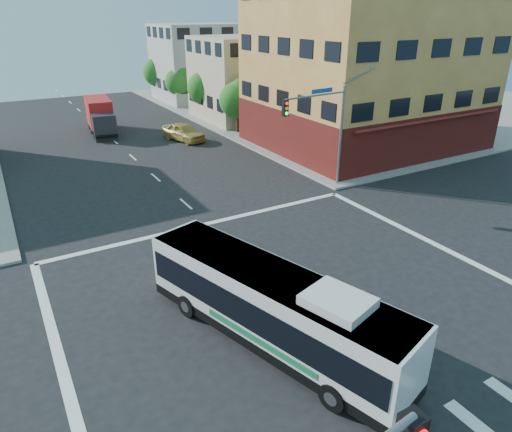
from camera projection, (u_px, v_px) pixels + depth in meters
ground at (301, 305)px, 19.51m from camera, size 120.00×120.00×0.00m
sidewalk_ne at (362, 101)px, 63.11m from camera, size 50.00×50.00×0.15m
corner_building_ne at (367, 80)px, 40.82m from camera, size 18.10×15.44×14.00m
building_east_near at (252, 78)px, 52.24m from camera, size 12.06×10.06×9.00m
building_east_far at (202, 63)px, 63.07m from camera, size 12.06×10.06×10.00m
signal_mast_ne at (324, 119)px, 30.00m from camera, size 7.91×1.13×8.07m
street_tree_a at (238, 98)px, 45.51m from camera, size 3.60×3.60×5.53m
street_tree_b at (205, 86)px, 51.75m from camera, size 3.80×3.80×5.79m
street_tree_c at (179, 80)px, 58.18m from camera, size 3.40×3.40×5.29m
street_tree_d at (158, 70)px, 64.32m from camera, size 4.00×4.00×6.03m
transit_bus at (271, 306)px, 16.71m from camera, size 5.52×11.35×3.30m
box_truck at (101, 117)px, 46.41m from camera, size 2.98×7.67×3.36m
parked_car at (183, 132)px, 44.02m from camera, size 3.29×5.27×1.67m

